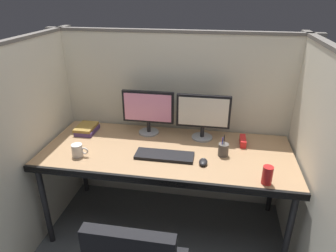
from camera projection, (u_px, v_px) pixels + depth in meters
name	position (u px, v px, depth m)	size (l,w,h in m)	color
ground_plane	(160.00, 251.00, 2.34)	(8.00, 8.00, 0.00)	#4C5156
cubicle_partition_rear	(175.00, 121.00, 2.67)	(2.21, 0.06, 1.57)	beige
cubicle_partition_left	(40.00, 140.00, 2.34)	(0.06, 1.41, 1.57)	beige
cubicle_partition_right	(308.00, 163.00, 2.03)	(0.06, 1.41, 1.57)	beige
desk	(167.00, 156.00, 2.30)	(1.90, 0.80, 0.74)	#997551
monitor_left	(148.00, 110.00, 2.47)	(0.43, 0.17, 0.37)	gray
monitor_right	(203.00, 114.00, 2.38)	(0.43, 0.17, 0.37)	gray
keyboard_main	(164.00, 155.00, 2.20)	(0.43, 0.15, 0.02)	black
computer_mouse	(203.00, 162.00, 2.10)	(0.06, 0.10, 0.04)	black
soda_can	(267.00, 175.00, 1.88)	(0.07, 0.07, 0.12)	red
red_stapler	(243.00, 141.00, 2.37)	(0.04, 0.15, 0.06)	red
coffee_mug	(78.00, 150.00, 2.19)	(0.13, 0.08, 0.09)	silver
pen_cup	(223.00, 150.00, 2.20)	(0.08, 0.08, 0.17)	#4C4742
book_stack	(87.00, 129.00, 2.57)	(0.16, 0.21, 0.06)	#4C3366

